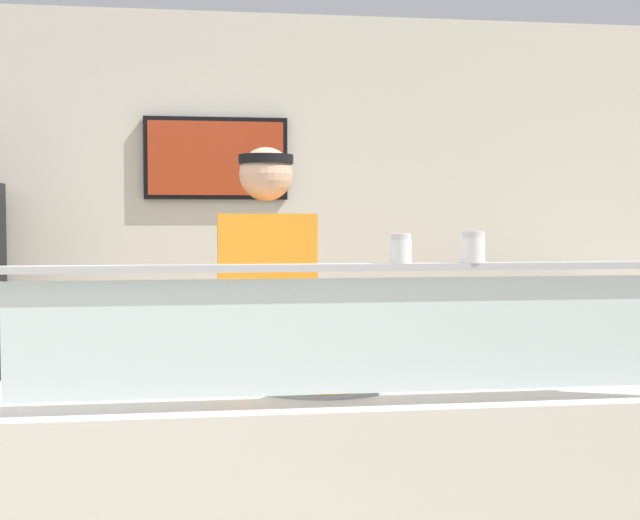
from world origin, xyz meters
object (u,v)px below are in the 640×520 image
(pepper_flake_shaker, at_px, (473,249))
(pizza_box_stack, at_px, (585,307))
(pizza_tray, at_px, (320,378))
(worker_figure, at_px, (268,339))
(parmesan_shaker, at_px, (401,250))
(pizza_server, at_px, (320,373))

(pepper_flake_shaker, height_order, pizza_box_stack, pepper_flake_shaker)
(pizza_tray, distance_m, worker_figure, 0.64)
(pizza_box_stack, bearing_deg, worker_figure, -146.90)
(pizza_tray, relative_size, worker_figure, 0.29)
(pizza_box_stack, bearing_deg, parmesan_shaker, -126.18)
(pepper_flake_shaker, bearing_deg, pizza_server, 140.16)
(parmesan_shaker, bearing_deg, pizza_tray, 117.49)
(pepper_flake_shaker, xyz_separation_m, worker_figure, (-0.51, 0.97, -0.39))
(pizza_tray, height_order, pizza_box_stack, pizza_box_stack)
(worker_figure, relative_size, pizza_box_stack, 4.18)
(pizza_tray, bearing_deg, worker_figure, 100.98)
(pizza_tray, xyz_separation_m, parmesan_shaker, (0.18, -0.35, 0.42))
(worker_figure, bearing_deg, pizza_tray, -79.02)
(pizza_tray, relative_size, pizza_server, 1.80)
(pizza_server, relative_size, pizza_box_stack, 0.66)
(pizza_tray, bearing_deg, pizza_box_stack, 46.10)
(worker_figure, bearing_deg, pizza_box_stack, 33.10)
(parmesan_shaker, relative_size, worker_figure, 0.05)
(pizza_tray, bearing_deg, pizza_server, -92.03)
(pizza_tray, xyz_separation_m, worker_figure, (-0.12, 0.62, 0.04))
(parmesan_shaker, distance_m, worker_figure, 1.09)
(pizza_server, height_order, pepper_flake_shaker, pepper_flake_shaker)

